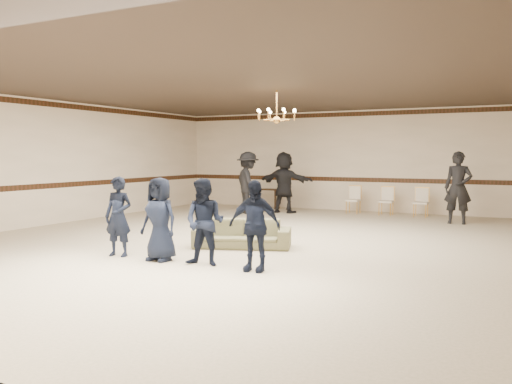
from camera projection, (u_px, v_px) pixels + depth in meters
room at (256, 164)px, 10.97m from camera, size 12.01×14.01×3.21m
chair_rail at (355, 180)px, 17.22m from camera, size 12.00×0.02×0.14m
crown_molding at (356, 114)px, 17.08m from camera, size 12.00×0.02×0.14m
chandelier at (277, 105)px, 11.77m from camera, size 0.94×0.94×0.89m
boy_a at (118, 216)px, 9.54m from camera, size 0.56×0.41×1.42m
boy_b at (160, 219)px, 9.13m from camera, size 0.71×0.49×1.42m
boy_c at (205, 222)px, 8.73m from camera, size 0.74×0.61×1.42m
boy_d at (254, 226)px, 8.32m from camera, size 0.86×0.44×1.42m
settee at (242, 234)px, 10.46m from camera, size 2.00×1.32×0.54m
adult_left at (248, 183)px, 16.42m from camera, size 1.37×1.34×1.89m
adult_mid at (284, 182)px, 16.63m from camera, size 1.78×0.66×1.89m
adult_right at (458, 188)px, 13.98m from camera, size 0.70×0.47×1.89m
banquet_chair_left at (353, 200)px, 16.44m from camera, size 0.43×0.43×0.83m
banquet_chair_mid at (386, 201)px, 15.99m from camera, size 0.43×0.43×0.83m
banquet_chair_right at (421, 203)px, 15.54m from camera, size 0.41×0.41×0.83m
console_table at (267, 199)px, 17.98m from camera, size 0.80×0.36×0.66m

